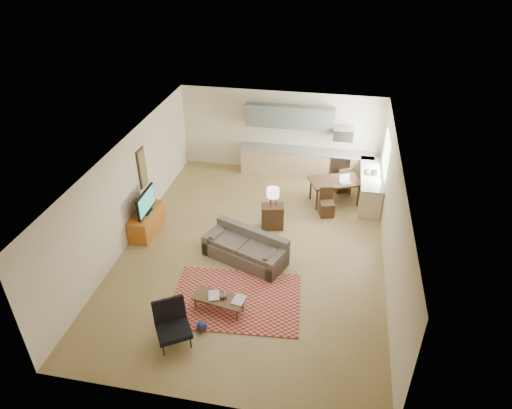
% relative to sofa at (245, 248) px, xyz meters
% --- Properties ---
extents(room, '(9.00, 9.00, 9.00)m').
position_rel_sofa_xyz_m(room, '(0.13, 0.48, 0.98)').
color(room, olive).
rests_on(room, ground).
extents(kitchen_counter_back, '(4.26, 0.64, 0.92)m').
position_rel_sofa_xyz_m(kitchen_counter_back, '(1.03, 4.66, 0.09)').
color(kitchen_counter_back, tan).
rests_on(kitchen_counter_back, ground).
extents(kitchen_counter_right, '(0.64, 2.26, 0.92)m').
position_rel_sofa_xyz_m(kitchen_counter_right, '(3.06, 3.48, 0.09)').
color(kitchen_counter_right, tan).
rests_on(kitchen_counter_right, ground).
extents(kitchen_range, '(0.62, 0.62, 0.90)m').
position_rel_sofa_xyz_m(kitchen_range, '(2.13, 4.66, 0.08)').
color(kitchen_range, '#A5A8AD').
rests_on(kitchen_range, ground).
extents(kitchen_microwave, '(0.62, 0.40, 0.35)m').
position_rel_sofa_xyz_m(kitchen_microwave, '(2.13, 4.68, 1.18)').
color(kitchen_microwave, '#A5A8AD').
rests_on(kitchen_microwave, room).
extents(upper_cabinets, '(2.80, 0.34, 0.70)m').
position_rel_sofa_xyz_m(upper_cabinets, '(0.43, 4.81, 1.58)').
color(upper_cabinets, slate).
rests_on(upper_cabinets, room).
extents(window_right, '(0.02, 1.40, 1.05)m').
position_rel_sofa_xyz_m(window_right, '(3.36, 3.48, 1.18)').
color(window_right, white).
rests_on(window_right, room).
extents(wall_art_left, '(0.06, 0.42, 1.10)m').
position_rel_sofa_xyz_m(wall_art_left, '(-3.08, 1.38, 1.18)').
color(wall_art_left, olive).
rests_on(wall_art_left, room).
extents(triptych, '(1.70, 0.04, 0.50)m').
position_rel_sofa_xyz_m(triptych, '(0.03, 4.95, 1.38)').
color(triptych, beige).
rests_on(triptych, room).
extents(rug, '(2.98, 2.19, 0.02)m').
position_rel_sofa_xyz_m(rug, '(0.10, -1.43, -0.36)').
color(rug, maroon).
rests_on(rug, floor).
extents(sofa, '(2.34, 1.66, 0.75)m').
position_rel_sofa_xyz_m(sofa, '(0.00, 0.00, 0.00)').
color(sofa, '#554C42').
rests_on(sofa, floor).
extents(coffee_table, '(1.18, 0.64, 0.34)m').
position_rel_sofa_xyz_m(coffee_table, '(-0.20, -1.78, -0.20)').
color(coffee_table, '#4A341D').
rests_on(coffee_table, floor).
extents(book_a, '(0.41, 0.45, 0.03)m').
position_rel_sofa_xyz_m(book_a, '(-0.42, -1.78, -0.03)').
color(book_a, maroon).
rests_on(book_a, coffee_table).
extents(book_b, '(0.38, 0.43, 0.03)m').
position_rel_sofa_xyz_m(book_b, '(0.13, -1.74, -0.03)').
color(book_b, navy).
rests_on(book_b, coffee_table).
extents(vase, '(0.19, 0.19, 0.16)m').
position_rel_sofa_xyz_m(vase, '(-0.10, -1.75, 0.04)').
color(vase, black).
rests_on(vase, coffee_table).
extents(armchair, '(1.03, 1.03, 0.86)m').
position_rel_sofa_xyz_m(armchair, '(-0.84, -2.81, 0.06)').
color(armchair, black).
rests_on(armchair, floor).
extents(tv_credenza, '(0.52, 1.35, 0.62)m').
position_rel_sofa_xyz_m(tv_credenza, '(-2.85, 0.70, -0.06)').
color(tv_credenza, '#984C13').
rests_on(tv_credenza, floor).
extents(tv, '(0.10, 1.04, 0.62)m').
position_rel_sofa_xyz_m(tv, '(-2.79, 0.70, 0.56)').
color(tv, black).
rests_on(tv, tv_credenza).
extents(console_table, '(0.66, 0.51, 0.69)m').
position_rel_sofa_xyz_m(console_table, '(0.43, 1.53, -0.03)').
color(console_table, '#332113').
rests_on(console_table, floor).
extents(table_lamp, '(0.35, 0.35, 0.55)m').
position_rel_sofa_xyz_m(table_lamp, '(0.43, 1.53, 0.59)').
color(table_lamp, beige).
rests_on(table_lamp, console_table).
extents(dining_table, '(1.66, 1.32, 0.74)m').
position_rel_sofa_xyz_m(dining_table, '(2.03, 3.17, -0.00)').
color(dining_table, '#332113').
rests_on(dining_table, floor).
extents(dining_chair_near, '(0.49, 0.50, 0.82)m').
position_rel_sofa_xyz_m(dining_chair_near, '(1.86, 2.42, 0.04)').
color(dining_chair_near, '#332113').
rests_on(dining_chair_near, floor).
extents(dining_chair_far, '(0.55, 0.56, 0.84)m').
position_rel_sofa_xyz_m(dining_chair_far, '(2.20, 3.92, 0.05)').
color(dining_chair_far, '#332113').
rests_on(dining_chair_far, floor).
extents(laptop, '(0.38, 0.34, 0.23)m').
position_rel_sofa_xyz_m(laptop, '(2.32, 3.07, 0.48)').
color(laptop, '#A5A8AD').
rests_on(laptop, dining_table).
extents(soap_bottle, '(0.11, 0.11, 0.19)m').
position_rel_sofa_xyz_m(soap_bottle, '(2.96, 3.51, 0.64)').
color(soap_bottle, beige).
rests_on(soap_bottle, kitchen_counter_right).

